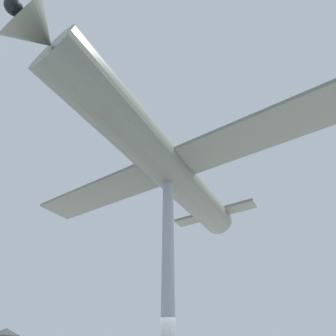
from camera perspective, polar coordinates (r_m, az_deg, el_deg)
The scene contains 2 objects.
support_pylon_central at distance 8.84m, azimuth 0.00°, elevation -24.94°, with size 0.47×0.47×7.72m.
suspended_airplane at distance 10.96m, azimuth -0.53°, elevation 0.58°, with size 17.19×14.68×2.79m.
Camera 1 is at (-2.49, 8.19, 1.65)m, focal length 24.00 mm.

